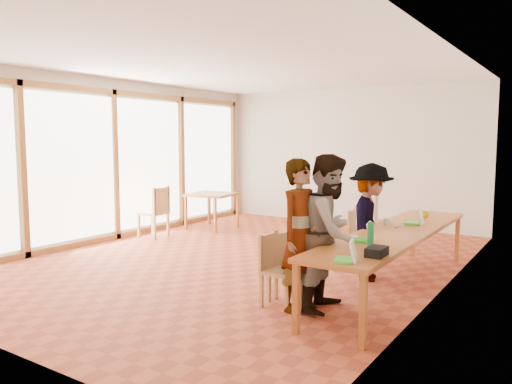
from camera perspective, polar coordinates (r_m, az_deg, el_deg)
ground at (r=7.95m, az=-1.35°, el=-7.65°), size 8.00×8.00×0.00m
wall_back at (r=11.25m, az=10.37°, el=4.00°), size 6.00×0.10×3.00m
wall_right at (r=6.51m, az=20.89°, el=2.30°), size 0.10×8.00×3.00m
window_wall at (r=9.73m, az=-15.86°, el=3.56°), size 0.10×8.00×3.00m
ceiling at (r=7.81m, az=-1.40°, el=14.43°), size 6.00×8.00×0.04m
communal_table at (r=6.45m, az=15.70°, el=-4.70°), size 0.80×4.00×0.75m
side_table at (r=10.57m, az=-5.07°, el=-0.57°), size 0.90×0.90×0.75m
chair_near at (r=5.86m, az=3.17°, el=-7.70°), size 0.46×0.46×0.43m
chair_mid at (r=5.73m, az=2.15°, el=-7.88°), size 0.39×0.39×0.44m
chair_far at (r=7.72m, az=11.47°, el=-4.36°), size 0.44×0.44×0.44m
chair_empty at (r=8.95m, az=14.18°, el=-2.58°), size 0.54×0.54×0.49m
chair_spare at (r=9.73m, az=-11.21°, el=-1.64°), size 0.49×0.49×0.52m
person_near at (r=5.51m, az=5.20°, el=-4.89°), size 0.51×0.67×1.68m
person_mid at (r=5.55m, az=8.50°, el=-4.59°), size 0.72×0.89×1.72m
person_far at (r=6.84m, az=12.94°, el=-3.34°), size 0.83×1.13×1.57m
laptop_near at (r=4.74m, az=10.55°, el=-7.17°), size 0.26×0.28×0.20m
laptop_mid at (r=5.68m, az=12.50°, el=-4.96°), size 0.28×0.30×0.22m
laptop_far at (r=7.00m, az=17.88°, el=-3.04°), size 0.26×0.29×0.22m
yellow_mug at (r=7.64m, az=18.73°, el=-2.44°), size 0.15×0.15×0.09m
green_bottle at (r=5.30m, az=12.97°, el=-4.88°), size 0.07×0.07×0.28m
clear_glass at (r=6.85m, az=14.68°, el=-3.28°), size 0.07×0.07×0.09m
condiment_cup at (r=5.67m, az=11.30°, el=-5.26°), size 0.08×0.08×0.06m
pink_phone at (r=6.70m, az=15.90°, el=-3.84°), size 0.05×0.10×0.01m
black_pouch at (r=5.00m, az=13.62°, el=-6.65°), size 0.16×0.26×0.09m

